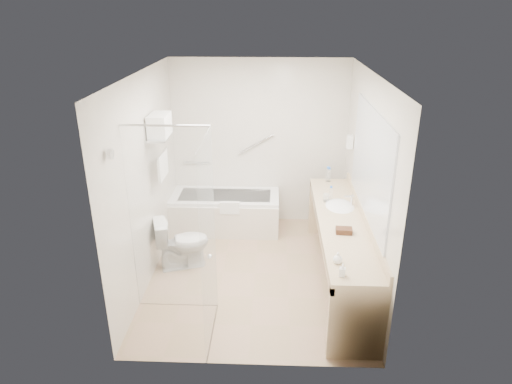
{
  "coord_description": "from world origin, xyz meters",
  "views": [
    {
      "loc": [
        0.21,
        -4.99,
        3.2
      ],
      "look_at": [
        0.0,
        0.3,
        1.0
      ],
      "focal_mm": 32.0,
      "sensor_mm": 36.0,
      "label": 1
    }
  ],
  "objects_px": {
    "bathtub": "(226,212)",
    "water_bottle_left": "(331,193)",
    "vanity_counter": "(340,236)",
    "toilet": "(182,243)",
    "amenity_basket": "(344,231)"
  },
  "relations": [
    {
      "from": "toilet",
      "to": "water_bottle_left",
      "type": "xyz_separation_m",
      "value": [
        1.91,
        0.31,
        0.6
      ]
    },
    {
      "from": "bathtub",
      "to": "vanity_counter",
      "type": "relative_size",
      "value": 0.59
    },
    {
      "from": "bathtub",
      "to": "amenity_basket",
      "type": "relative_size",
      "value": 8.99
    },
    {
      "from": "vanity_counter",
      "to": "toilet",
      "type": "distance_m",
      "value": 2.02
    },
    {
      "from": "toilet",
      "to": "vanity_counter",
      "type": "bearing_deg",
      "value": -116.85
    },
    {
      "from": "vanity_counter",
      "to": "toilet",
      "type": "height_order",
      "value": "vanity_counter"
    },
    {
      "from": "water_bottle_left",
      "to": "toilet",
      "type": "bearing_deg",
      "value": -170.84
    },
    {
      "from": "bathtub",
      "to": "toilet",
      "type": "relative_size",
      "value": 2.32
    },
    {
      "from": "amenity_basket",
      "to": "toilet",
      "type": "bearing_deg",
      "value": 162.15
    },
    {
      "from": "bathtub",
      "to": "toilet",
      "type": "xyz_separation_m",
      "value": [
        -0.45,
        -1.09,
        0.06
      ]
    },
    {
      "from": "bathtub",
      "to": "amenity_basket",
      "type": "xyz_separation_m",
      "value": [
        1.5,
        -1.72,
        0.6
      ]
    },
    {
      "from": "bathtub",
      "to": "water_bottle_left",
      "type": "height_order",
      "value": "water_bottle_left"
    },
    {
      "from": "amenity_basket",
      "to": "water_bottle_left",
      "type": "bearing_deg",
      "value": 92.66
    },
    {
      "from": "bathtub",
      "to": "water_bottle_left",
      "type": "xyz_separation_m",
      "value": [
        1.46,
        -0.78,
        0.66
      ]
    },
    {
      "from": "toilet",
      "to": "amenity_basket",
      "type": "distance_m",
      "value": 2.12
    }
  ]
}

